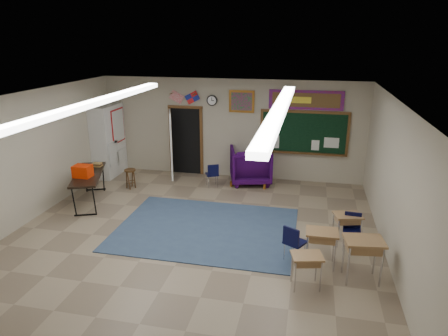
% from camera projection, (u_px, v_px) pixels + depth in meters
% --- Properties ---
extents(floor, '(9.00, 9.00, 0.00)m').
position_uv_depth(floor, '(188.00, 245.00, 8.38)').
color(floor, '#86755C').
rests_on(floor, ground).
extents(back_wall, '(8.00, 0.04, 3.00)m').
position_uv_depth(back_wall, '(230.00, 129.00, 12.09)').
color(back_wall, '#ACA38C').
rests_on(back_wall, floor).
extents(left_wall, '(0.04, 9.00, 3.00)m').
position_uv_depth(left_wall, '(10.00, 165.00, 8.72)').
color(left_wall, '#ACA38C').
rests_on(left_wall, floor).
extents(right_wall, '(0.04, 9.00, 3.00)m').
position_uv_depth(right_wall, '(400.00, 194.00, 7.11)').
color(right_wall, '#ACA38C').
rests_on(right_wall, floor).
extents(ceiling, '(8.00, 9.00, 0.04)m').
position_uv_depth(ceiling, '(183.00, 102.00, 7.44)').
color(ceiling, '#B9B8B4').
rests_on(ceiling, back_wall).
extents(area_rug, '(4.00, 3.00, 0.02)m').
position_uv_depth(area_rug, '(206.00, 229.00, 9.08)').
color(area_rug, '#344862').
rests_on(area_rug, floor).
extents(fluorescent_strips, '(3.86, 6.00, 0.10)m').
position_uv_depth(fluorescent_strips, '(183.00, 106.00, 7.46)').
color(fluorescent_strips, white).
rests_on(fluorescent_strips, ceiling).
extents(doorway, '(1.10, 0.89, 2.16)m').
position_uv_depth(doorway, '(182.00, 142.00, 12.39)').
color(doorway, black).
rests_on(doorway, back_wall).
extents(chalkboard, '(2.55, 0.14, 1.30)m').
position_uv_depth(chalkboard, '(304.00, 134.00, 11.62)').
color(chalkboard, brown).
rests_on(chalkboard, back_wall).
extents(bulletin_board, '(2.10, 0.05, 0.55)m').
position_uv_depth(bulletin_board, '(306.00, 100.00, 11.31)').
color(bulletin_board, red).
rests_on(bulletin_board, back_wall).
extents(framed_art_print, '(0.75, 0.05, 0.65)m').
position_uv_depth(framed_art_print, '(242.00, 101.00, 11.72)').
color(framed_art_print, '#A4641F').
rests_on(framed_art_print, back_wall).
extents(wall_clock, '(0.32, 0.05, 0.32)m').
position_uv_depth(wall_clock, '(212.00, 100.00, 11.90)').
color(wall_clock, black).
rests_on(wall_clock, back_wall).
extents(wall_flags, '(1.16, 0.06, 0.70)m').
position_uv_depth(wall_flags, '(184.00, 95.00, 12.00)').
color(wall_flags, red).
rests_on(wall_flags, back_wall).
extents(storage_cabinet, '(0.59, 1.25, 2.20)m').
position_uv_depth(storage_cabinet, '(109.00, 141.00, 12.36)').
color(storage_cabinet, silver).
rests_on(storage_cabinet, floor).
extents(wingback_armchair, '(1.41, 1.44, 1.07)m').
position_uv_depth(wingback_armchair, '(250.00, 165.00, 11.82)').
color(wingback_armchair, '#240535').
rests_on(wingback_armchair, floor).
extents(student_chair_reading, '(0.48, 0.48, 0.71)m').
position_uv_depth(student_chair_reading, '(212.00, 175.00, 11.55)').
color(student_chair_reading, black).
rests_on(student_chair_reading, floor).
extents(student_chair_desk_a, '(0.52, 0.52, 0.76)m').
position_uv_depth(student_chair_desk_a, '(295.00, 243.00, 7.70)').
color(student_chair_desk_a, black).
rests_on(student_chair_desk_a, floor).
extents(student_chair_desk_b, '(0.40, 0.40, 0.74)m').
position_uv_depth(student_chair_desk_b, '(352.00, 232.00, 8.14)').
color(student_chair_desk_b, black).
rests_on(student_chair_desk_b, floor).
extents(student_desk_front_left, '(0.60, 0.46, 0.72)m').
position_uv_depth(student_desk_front_left, '(321.00, 246.00, 7.54)').
color(student_desk_front_left, olive).
rests_on(student_desk_front_left, floor).
extents(student_desk_front_right, '(0.64, 0.55, 0.66)m').
position_uv_depth(student_desk_front_right, '(347.00, 227.00, 8.35)').
color(student_desk_front_right, olive).
rests_on(student_desk_front_right, floor).
extents(student_desk_back_left, '(0.60, 0.51, 0.63)m').
position_uv_depth(student_desk_back_left, '(306.00, 269.00, 6.89)').
color(student_desk_back_left, olive).
rests_on(student_desk_back_left, floor).
extents(student_desk_back_right, '(0.73, 0.59, 0.81)m').
position_uv_depth(student_desk_back_right, '(362.00, 257.00, 7.06)').
color(student_desk_back_right, olive).
rests_on(student_desk_back_right, floor).
extents(folding_table, '(1.30, 2.04, 1.10)m').
position_uv_depth(folding_table, '(89.00, 187.00, 10.42)').
color(folding_table, black).
rests_on(folding_table, floor).
extents(wooden_stool, '(0.32, 0.32, 0.56)m').
position_uv_depth(wooden_stool, '(130.00, 179.00, 11.44)').
color(wooden_stool, '#472D15').
rests_on(wooden_stool, floor).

